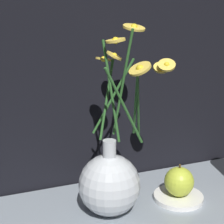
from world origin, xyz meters
The scene contains 5 objects.
ground_plane centered at (0.00, 0.00, 0.00)m, with size 6.00×6.00×0.00m, color black.
shelf centered at (0.00, 0.00, 0.01)m, with size 0.85×0.32×0.01m.
vase_with_flowers centered at (0.01, 0.01, 0.08)m, with size 0.17×0.20×0.38m.
saucer_plate centered at (0.16, 0.01, 0.02)m, with size 0.11×0.11×0.01m.
orange_fruit centered at (0.16, 0.01, 0.05)m, with size 0.06×0.06×0.07m.
Camera 1 is at (-0.25, -0.63, 0.42)m, focal length 60.00 mm.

